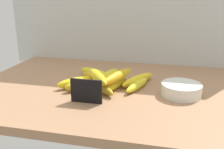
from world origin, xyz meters
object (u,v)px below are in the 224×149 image
(banana_7, at_px, (84,84))
(banana_9, at_px, (118,76))
(banana_6, at_px, (137,85))
(fruit_bowl, at_px, (181,90))
(banana_1, at_px, (115,85))
(chalkboard_sign, at_px, (86,92))
(banana_3, at_px, (138,80))
(banana_10, at_px, (97,77))
(banana_8, at_px, (100,78))
(banana_5, at_px, (95,73))
(banana_2, at_px, (110,76))
(banana_4, at_px, (79,82))
(banana_0, at_px, (100,87))

(banana_7, height_order, banana_9, banana_9)
(banana_6, height_order, banana_9, banana_9)
(fruit_bowl, distance_m, banana_7, 0.37)
(banana_9, bearing_deg, banana_6, 9.62)
(banana_1, relative_size, banana_9, 0.81)
(banana_1, bearing_deg, chalkboard_sign, -114.64)
(banana_3, bearing_deg, banana_7, -150.66)
(banana_6, relative_size, banana_10, 0.92)
(banana_7, relative_size, banana_10, 0.88)
(chalkboard_sign, relative_size, banana_8, 0.55)
(chalkboard_sign, relative_size, fruit_bowl, 0.75)
(banana_5, height_order, banana_10, banana_10)
(banana_2, height_order, banana_7, banana_2)
(banana_9, bearing_deg, banana_2, 121.11)
(banana_1, xyz_separation_m, banana_7, (-0.12, -0.03, 0.00))
(banana_1, height_order, banana_3, banana_3)
(banana_6, relative_size, banana_7, 1.04)
(chalkboard_sign, bearing_deg, fruit_bowl, 23.57)
(fruit_bowl, distance_m, banana_2, 0.31)
(banana_9, distance_m, banana_10, 0.08)
(banana_5, xyz_separation_m, banana_7, (-0.00, -0.15, 0.00))
(banana_4, relative_size, banana_7, 1.17)
(banana_7, bearing_deg, banana_1, 16.17)
(banana_9, xyz_separation_m, banana_10, (-0.07, -0.04, 0.00))
(fruit_bowl, xyz_separation_m, banana_7, (-0.37, -0.03, -0.00))
(fruit_bowl, relative_size, banana_5, 0.78)
(banana_0, distance_m, banana_8, 0.10)
(banana_1, height_order, banana_10, banana_10)
(chalkboard_sign, height_order, banana_9, chalkboard_sign)
(chalkboard_sign, xyz_separation_m, banana_5, (-0.05, 0.26, -0.02))
(banana_5, height_order, banana_9, banana_9)
(chalkboard_sign, xyz_separation_m, banana_2, (0.02, 0.24, -0.02))
(banana_7, bearing_deg, banana_6, 14.22)
(chalkboard_sign, relative_size, banana_2, 0.69)
(banana_7, bearing_deg, banana_5, 89.06)
(fruit_bowl, relative_size, banana_9, 0.73)
(banana_4, distance_m, banana_6, 0.23)
(fruit_bowl, relative_size, banana_3, 0.75)
(banana_5, xyz_separation_m, banana_6, (0.20, -0.10, -0.00))
(banana_0, xyz_separation_m, banana_6, (0.13, 0.05, -0.00))
(banana_2, xyz_separation_m, banana_4, (-0.10, -0.10, -0.00))
(banana_6, relative_size, banana_9, 0.82)
(banana_5, bearing_deg, banana_8, -56.84)
(banana_2, xyz_separation_m, banana_8, (-0.04, -0.03, -0.00))
(banana_7, distance_m, banana_10, 0.06)
(fruit_bowl, bearing_deg, banana_9, 176.98)
(banana_6, bearing_deg, banana_4, -173.59)
(banana_7, xyz_separation_m, banana_10, (0.05, 0.00, 0.04))
(banana_3, xyz_separation_m, banana_8, (-0.16, -0.02, -0.00))
(banana_0, relative_size, banana_6, 1.10)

